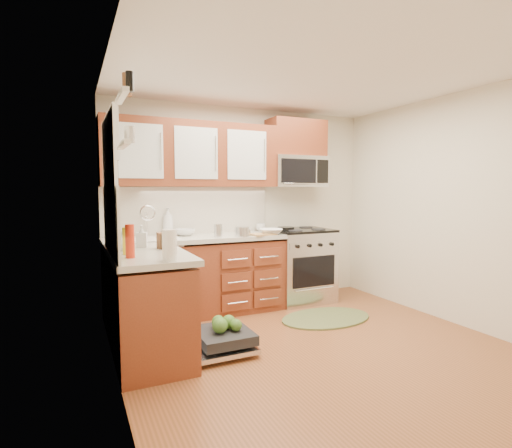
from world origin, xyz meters
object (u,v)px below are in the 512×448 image
sink (151,250)px  cup (260,227)px  paper_towel_roll (170,245)px  bowl_a (271,232)px  rug (326,318)px  skillet (286,228)px  range (301,265)px  dishwasher (219,341)px  microwave (297,172)px  upper_cabinets (192,154)px  cutting_board (263,234)px  bowl_b (185,232)px  stock_pot (242,231)px

sink → cup: (1.45, 0.23, 0.17)m
paper_towel_roll → bowl_a: size_ratio=0.87×
paper_towel_roll → bowl_a: bearing=40.0°
rug → skillet: 1.23m
range → dishwasher: (-1.54, -1.13, -0.38)m
range → microwave: 1.23m
bowl_a → cup: size_ratio=2.23×
cup → upper_cabinets: bearing=-175.4°
upper_cabinets → dishwasher: upper_cabinets is taller
upper_cabinets → skillet: 1.49m
upper_cabinets → cutting_board: bearing=-25.3°
microwave → cup: 0.88m
skillet → paper_towel_roll: paper_towel_roll is taller
range → bowl_a: bowl_a is taller
paper_towel_roll → bowl_b: bearing=71.4°
skillet → cup: size_ratio=1.71×
sink → dishwasher: (0.39, -1.12, -0.70)m
cutting_board → cup: size_ratio=2.38×
range → paper_towel_roll: (-2.05, -1.45, 0.57)m
microwave → cutting_board: size_ratio=2.57×
skillet → stock_pot: (-0.69, -0.20, 0.01)m
stock_pot → cutting_board: size_ratio=0.63×
upper_cabinets → dishwasher: 2.19m
range → skillet: size_ratio=4.47×
range → cup: 0.73m
range → skillet: bearing=-176.5°
stock_pot → bowl_a: (0.39, 0.03, -0.02)m
upper_cabinets → bowl_a: size_ratio=7.41×
rug → skillet: size_ratio=5.07×
dishwasher → stock_pot: bearing=55.9°
dishwasher → bowl_a: (1.01, 0.95, 0.86)m
bowl_b → stock_pot: bearing=-30.3°
stock_pot → sink: bearing=168.8°
upper_cabinets → sink: upper_cabinets is taller
stock_pot → cup: stock_pot is taller
cup → microwave: bearing=-11.8°
dishwasher → paper_towel_roll: paper_towel_roll is taller
microwave → stock_pot: bearing=-160.2°
sink → skillet: bearing=-0.1°
range → cutting_board: range is taller
rug → cutting_board: size_ratio=3.65×
sink → bowl_b: 0.47m
skillet → paper_towel_roll: size_ratio=0.89×
stock_pot → bowl_b: size_ratio=0.76×
dishwasher → cup: (1.06, 1.35, 0.87)m
sink → bowl_a: 1.42m
microwave → stock_pot: 1.21m
microwave → cutting_board: microwave is taller
sink → rug: bearing=-23.0°
sink → skillet: skillet is taller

